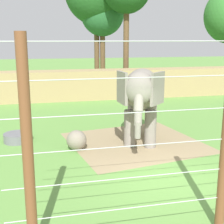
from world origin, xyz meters
name	(u,v)px	position (x,y,z in m)	size (l,w,h in m)	color
ground_plane	(166,177)	(0.00, 0.00, 0.00)	(120.00, 120.00, 0.00)	#609342
dirt_patch	(135,142)	(0.08, 3.39, 0.00)	(4.93, 4.73, 0.01)	#937F5B
embankment_wall	(92,84)	(0.00, 13.34, 0.98)	(36.00, 1.80, 1.97)	tan
elephant	(141,94)	(0.26, 3.27, 1.98)	(2.43, 3.82, 2.99)	gray
enrichment_ball	(77,140)	(-2.31, 3.05, 0.38)	(0.75, 0.75, 0.75)	gray
cable_fence	(223,137)	(0.04, -2.75, 2.11)	(8.65, 0.20, 4.19)	brown
water_tub	(18,137)	(-4.52, 4.55, 0.18)	(1.10, 1.10, 0.35)	slate
tree_far_left	(102,14)	(1.96, 19.36, 6.11)	(3.69, 3.69, 8.11)	brown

